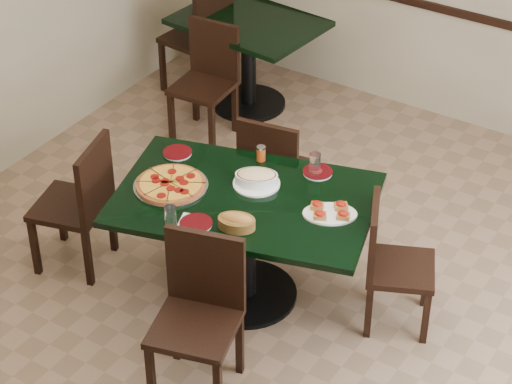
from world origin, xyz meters
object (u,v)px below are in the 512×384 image
Objects in this scene: chair_near at (200,306)px; lasagna_casserole at (256,178)px; chair_right at (389,259)px; bread_basket at (237,222)px; pepperoni_pizza at (171,184)px; bruschetta_platter at (330,212)px; main_table at (245,222)px; back_chair_left at (203,32)px; back_table at (249,47)px; chair_far at (273,169)px; back_chair_near at (208,74)px; chair_left at (81,199)px.

chair_near is 3.14× the size of lasagna_casserole.
chair_right is 0.94m from bread_basket.
pepperoni_pizza is 1.18× the size of bruschetta_platter.
main_table is 4.53× the size of bruschetta_platter.
back_chair_left is 2.50m from lasagna_casserole.
bread_basket is at bearing 81.35° from chair_near.
back_table is at bearing 111.54° from pepperoni_pizza.
chair_near is (1.44, -2.69, 0.00)m from back_table.
chair_far is 1.35m from back_chair_near.
chair_far is 0.94× the size of chair_near.
chair_left is 1.13m from lasagna_casserole.
chair_left is 1.18m from bread_basket.
back_chair_near reaches higher than main_table.
chair_far is 0.64m from lasagna_casserole.
chair_left reaches higher than pepperoni_pizza.
back_table is 1.31× the size of chair_far.
bruschetta_platter reaches higher than pepperoni_pizza.
chair_near reaches higher than pepperoni_pizza.
lasagna_casserole is 0.43m from bread_basket.
chair_left is 0.95× the size of back_chair_left.
back_chair_left is at bearing -173.62° from back_table.
chair_far reaches higher than pepperoni_pizza.
back_chair_left reaches higher than bruschetta_platter.
back_chair_near is 2.27m from bread_basket.
back_chair_near is 1.87m from pepperoni_pizza.
bread_basket is at bearing -55.27° from back_chair_near.
main_table is 0.71m from chair_far.
chair_near reaches higher than main_table.
back_chair_left is (-1.47, 1.30, 0.05)m from chair_far.
chair_near is at bearing -92.19° from main_table.
back_chair_near is at bearing 118.39° from pepperoni_pizza.
bread_basket is (1.14, 0.01, 0.28)m from chair_left.
back_table is 2.66m from bread_basket.
bread_basket is at bearing -165.31° from bruschetta_platter.
main_table is 1.90× the size of back_chair_near.
back_table is 0.50m from back_chair_near.
lasagna_casserole is at bearing 97.40° from chair_left.
back_chair_near reaches higher than bread_basket.
chair_near is 3.81× the size of bread_basket.
lasagna_casserole is at bearing 35.22° from pepperoni_pizza.
chair_far is at bearing 111.87° from bruschetta_platter.
lasagna_casserole reaches higher than pepperoni_pizza.
main_table is at bearing 162.09° from bruschetta_platter.
lasagna_casserole is 0.80× the size of bruschetta_platter.
chair_near is 1.27m from chair_left.
chair_far is 1.06× the size of chair_right.
chair_left is (-1.20, 0.43, -0.02)m from chair_near.
chair_left is 1.60m from bruschetta_platter.
back_chair_left is at bearing -50.96° from chair_far.
main_table is 0.86m from chair_right.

